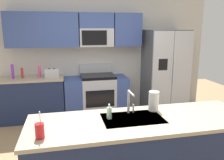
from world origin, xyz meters
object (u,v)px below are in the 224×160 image
(refrigerator, at_px, (165,71))
(paper_towel_roll, at_px, (154,101))
(sink_faucet, at_px, (130,100))
(soap_dispenser, at_px, (109,113))
(bottle_purple, at_px, (13,71))
(bottle_pink, at_px, (40,71))
(drink_cup_red, at_px, (40,131))
(range_oven, at_px, (96,95))
(pepper_mill, at_px, (22,73))
(toaster, at_px, (52,73))

(refrigerator, xyz_separation_m, paper_towel_roll, (-1.20, -2.23, 0.09))
(sink_faucet, height_order, soap_dispenser, sink_faucet)
(sink_faucet, bearing_deg, bottle_purple, 126.69)
(refrigerator, bearing_deg, bottle_purple, 178.92)
(bottle_pink, height_order, drink_cup_red, drink_cup_red)
(range_oven, xyz_separation_m, sink_faucet, (0.06, -2.34, 0.62))
(pepper_mill, bearing_deg, toaster, -4.92)
(paper_towel_roll, bearing_deg, bottle_purple, 131.81)
(bottle_purple, height_order, sink_faucet, bottle_purple)
(bottle_purple, xyz_separation_m, paper_towel_roll, (2.05, -2.29, -0.02))
(toaster, bearing_deg, range_oven, 3.28)
(range_oven, bearing_deg, paper_towel_roll, -80.77)
(bottle_pink, distance_m, soap_dispenser, 2.62)
(paper_towel_roll, bearing_deg, toaster, 119.87)
(drink_cup_red, distance_m, paper_towel_roll, 1.37)
(bottle_purple, distance_m, soap_dispenser, 2.84)
(bottle_pink, bearing_deg, drink_cup_red, -84.90)
(pepper_mill, height_order, bottle_purple, bottle_purple)
(toaster, distance_m, sink_faucet, 2.49)
(soap_dispenser, bearing_deg, paper_towel_roll, 12.99)
(refrigerator, height_order, paper_towel_roll, refrigerator)
(drink_cup_red, bearing_deg, sink_faucet, 22.93)
(bottle_purple, bearing_deg, range_oven, 0.37)
(range_oven, bearing_deg, bottle_purple, -179.63)
(bottle_pink, bearing_deg, pepper_mill, -178.22)
(pepper_mill, xyz_separation_m, bottle_pink, (0.33, 0.01, 0.02))
(pepper_mill, xyz_separation_m, bottle_purple, (-0.18, -0.01, 0.04))
(range_oven, height_order, pepper_mill, pepper_mill)
(range_oven, bearing_deg, sink_faucet, -88.55)
(bottle_pink, bearing_deg, soap_dispenser, -68.59)
(pepper_mill, xyz_separation_m, soap_dispenser, (1.29, -2.43, -0.03))
(soap_dispenser, bearing_deg, range_oven, 85.17)
(toaster, bearing_deg, paper_towel_roll, -60.13)
(toaster, relative_size, soap_dispenser, 1.65)
(toaster, height_order, sink_faucet, sink_faucet)
(toaster, height_order, soap_dispenser, toaster)
(paper_towel_roll, bearing_deg, soap_dispenser, -167.01)
(toaster, distance_m, pepper_mill, 0.58)
(sink_faucet, height_order, drink_cup_red, sink_faucet)
(bottle_pink, bearing_deg, sink_faucet, -62.46)
(toaster, relative_size, pepper_mill, 1.37)
(bottle_pink, bearing_deg, range_oven, -0.39)
(refrigerator, bearing_deg, drink_cup_red, -132.88)
(soap_dispenser, bearing_deg, pepper_mill, 117.99)
(bottle_pink, xyz_separation_m, drink_cup_red, (0.25, -2.76, -0.05))
(sink_faucet, distance_m, soap_dispenser, 0.30)
(refrigerator, bearing_deg, bottle_pink, 178.33)
(bottle_purple, bearing_deg, paper_towel_roll, -48.19)
(range_oven, relative_size, drink_cup_red, 5.18)
(refrigerator, xyz_separation_m, soap_dispenser, (-1.78, -2.36, 0.04))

